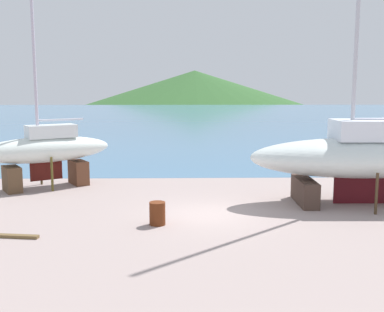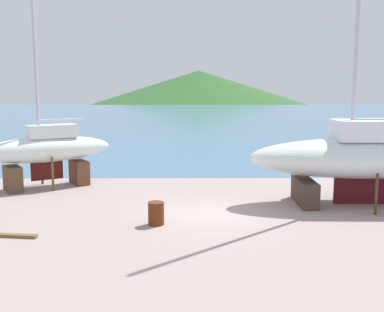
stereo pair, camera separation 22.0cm
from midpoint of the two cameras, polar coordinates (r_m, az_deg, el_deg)
ground_plane at (r=17.33m, az=1.97°, el=-8.99°), size 43.81×43.81×0.00m
sea_water at (r=81.92m, az=-0.49°, el=4.75°), size 175.25×110.52×0.01m
headland_hill at (r=179.67m, az=0.29°, el=6.72°), size 145.33×145.33×22.51m
sailboat_mid_port at (r=22.09m, az=19.70°, el=-0.03°), size 9.95×3.79×16.51m
sailboat_small_center at (r=25.30m, az=-17.49°, el=0.66°), size 6.74×5.12×11.63m
worker at (r=28.23m, az=18.69°, el=-0.92°), size 0.43×0.50×1.61m
barrel_tar_black at (r=17.96m, az=-4.56°, el=-6.94°), size 0.85×0.85×0.87m
timber_short_cross at (r=17.70m, az=-21.21°, el=-9.02°), size 1.86×0.47×0.11m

